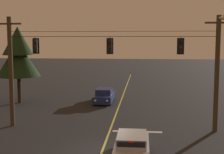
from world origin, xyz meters
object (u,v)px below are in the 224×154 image
traffic_light_leftmost (35,46)px  car_waiting_near_lane (132,147)px  tree_verge_near (18,54)px  car_oncoming_lead (104,96)px  traffic_light_left_inner (110,46)px  traffic_light_centre (181,46)px

traffic_light_leftmost → car_waiting_near_lane: (7.06, -5.74, -5.19)m
car_waiting_near_lane → tree_verge_near: (-11.75, 14.16, 4.23)m
car_waiting_near_lane → traffic_light_leftmost: bearing=140.9°
traffic_light_leftmost → car_waiting_near_lane: size_ratio=0.28×
car_oncoming_lead → tree_verge_near: (-8.38, -1.13, 4.23)m
traffic_light_left_inner → car_oncoming_lead: (-1.59, 9.55, -5.19)m
traffic_light_centre → car_waiting_near_lane: traffic_light_centre is taller
traffic_light_leftmost → traffic_light_centre: bearing=0.0°
traffic_light_centre → tree_verge_near: size_ratio=0.16×
tree_verge_near → traffic_light_centre: bearing=-29.6°
car_waiting_near_lane → traffic_light_centre: bearing=62.0°
traffic_light_left_inner → tree_verge_near: tree_verge_near is taller
traffic_light_leftmost → tree_verge_near: tree_verge_near is taller
tree_verge_near → traffic_light_leftmost: bearing=-60.9°
traffic_light_left_inner → traffic_light_leftmost: bearing=180.0°
car_oncoming_lead → tree_verge_near: 9.46m
traffic_light_centre → car_waiting_near_lane: (-3.06, -5.74, -5.19)m
tree_verge_near → traffic_light_left_inner: bearing=-40.2°
traffic_light_left_inner → car_oncoming_lead: size_ratio=0.28×
traffic_light_left_inner → car_oncoming_lead: 10.98m
traffic_light_leftmost → tree_verge_near: (-4.69, 8.42, -0.95)m
traffic_light_centre → car_oncoming_lead: bearing=123.9°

